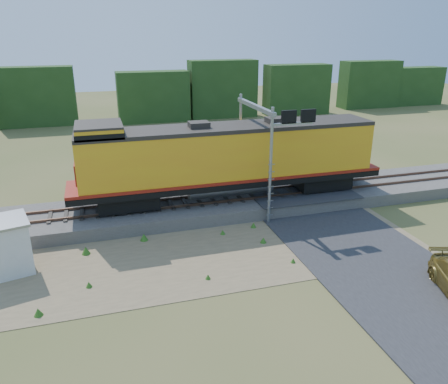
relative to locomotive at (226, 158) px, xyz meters
name	(u,v)px	position (x,y,z in m)	size (l,w,h in m)	color
ground	(225,255)	(-1.83, -6.00, -3.53)	(140.00, 140.00, 0.00)	#475123
ballast	(199,207)	(-1.83, 0.00, -3.13)	(70.00, 5.00, 0.80)	slate
rails	(199,200)	(-1.83, 0.00, -2.65)	(70.00, 1.54, 0.16)	brown
dirt_shoulder	(186,256)	(-3.83, -5.50, -3.51)	(26.00, 8.00, 0.03)	#8C7754
road	(336,232)	(5.17, -5.26, -3.44)	(7.00, 66.00, 0.86)	#38383A
tree_line_north	(141,97)	(-1.83, 32.00, -0.45)	(130.00, 3.00, 6.50)	#203E16
weed_clumps	(159,264)	(-5.33, -5.90, -3.53)	(15.00, 6.20, 0.56)	#31631C
locomotive	(226,158)	(0.00, 0.00, 0.00)	(20.15, 3.07, 5.20)	black
shed	(6,246)	(-12.44, -4.54, -2.16)	(2.78, 2.78, 2.70)	silver
signal_gantry	(264,130)	(2.25, -0.67, 1.79)	(2.81, 6.20, 7.09)	gray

